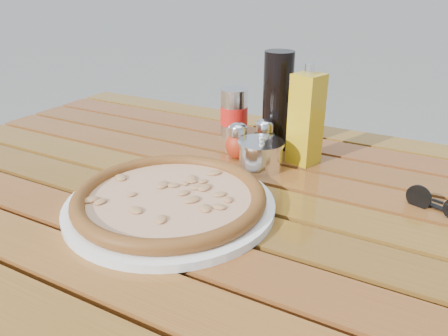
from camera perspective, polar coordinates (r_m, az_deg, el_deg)
The scene contains 10 objects.
table at distance 0.87m, azimuth -0.63°, elevation -6.85°, with size 1.40×0.90×0.75m.
plate at distance 0.76m, azimuth -7.03°, elevation -4.84°, with size 0.36×0.36×0.01m, color white.
pizza at distance 0.75m, azimuth -7.09°, elevation -3.79°, with size 0.46×0.46×0.03m.
pepper_shaker at distance 0.95m, azimuth 1.80°, elevation 3.46°, with size 0.07×0.07×0.08m.
oregano_shaker at distance 0.97m, azimuth 5.27°, elevation 3.97°, with size 0.06×0.06×0.08m.
dark_bottle at distance 1.00m, azimuth 6.99°, elevation 8.66°, with size 0.07×0.07×0.22m, color black.
soda_can at distance 1.07m, azimuth 1.32°, elevation 7.11°, with size 0.07×0.07×0.12m.
olive_oil_cruet at distance 0.92m, azimuth 10.67°, elevation 6.32°, with size 0.07×0.07×0.21m.
parmesan_tin at distance 0.90m, azimuth 4.83°, elevation 1.79°, with size 0.12×0.12×0.07m.
sunglasses at distance 0.82m, azimuth 26.13°, elevation -4.28°, with size 0.11×0.05×0.04m.
Camera 1 is at (0.37, -0.65, 1.12)m, focal length 35.00 mm.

